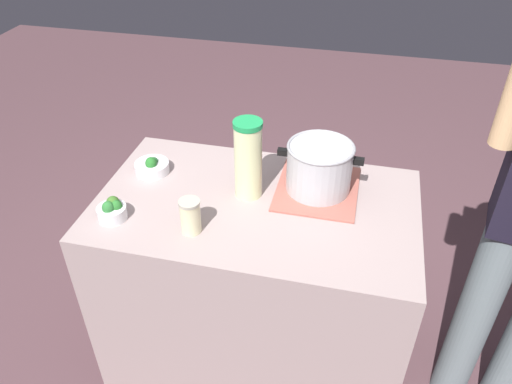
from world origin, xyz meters
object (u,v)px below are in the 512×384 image
cooking_pot (319,167)px  broccoli_bowl_center (112,210)px  lemonade_pitcher (248,159)px  mason_jar (190,216)px  broccoli_bowl_front (152,167)px

cooking_pot → broccoli_bowl_center: bearing=-153.8°
cooking_pot → lemonade_pitcher: lemonade_pitcher is taller
lemonade_pitcher → broccoli_bowl_center: 0.52m
mason_jar → broccoli_bowl_front: bearing=131.7°
lemonade_pitcher → mason_jar: (-0.14, -0.25, -0.09)m
lemonade_pitcher → broccoli_bowl_center: (-0.44, -0.25, -0.12)m
lemonade_pitcher → broccoli_bowl_front: size_ratio=2.25×
cooking_pot → lemonade_pitcher: size_ratio=1.04×
broccoli_bowl_center → mason_jar: bearing=-0.5°
cooking_pot → lemonade_pitcher: 0.27m
broccoli_bowl_center → cooking_pot: bearing=26.2°
mason_jar → cooking_pot: bearing=41.0°
cooking_pot → mason_jar: (-0.39, -0.34, -0.04)m
broccoli_bowl_front → broccoli_bowl_center: broccoli_bowl_center is taller
lemonade_pitcher → broccoli_bowl_front: bearing=172.4°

